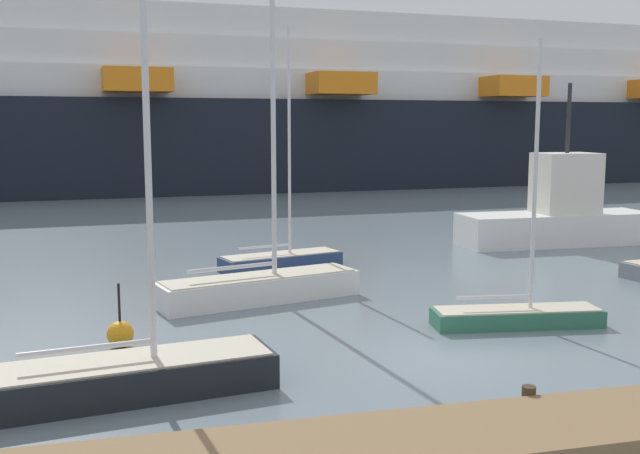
# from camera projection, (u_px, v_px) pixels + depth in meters

# --- Properties ---
(ground_plane) EXTENTS (600.00, 600.00, 0.00)m
(ground_plane) POSITION_uv_depth(u_px,v_px,m) (434.00, 357.00, 16.83)
(ground_plane) COLOR slate
(dock_pier) EXTENTS (27.89, 2.26, 0.74)m
(dock_pier) POSITION_uv_depth(u_px,v_px,m) (564.00, 436.00, 11.83)
(dock_pier) COLOR olive
(dock_pier) RESTS_ON ground_plane
(sailboat_0) EXTENTS (4.49, 1.64, 7.28)m
(sailboat_0) POSITION_uv_depth(u_px,v_px,m) (517.00, 312.00, 19.38)
(sailboat_0) COLOR #2D6B51
(sailboat_0) RESTS_ON ground_plane
(sailboat_3) EXTENTS (4.61, 2.37, 8.52)m
(sailboat_3) POSITION_uv_depth(u_px,v_px,m) (281.00, 258.00, 26.96)
(sailboat_3) COLOR navy
(sailboat_3) RESTS_ON ground_plane
(sailboat_5) EXTENTS (6.20, 2.93, 9.26)m
(sailboat_5) POSITION_uv_depth(u_px,v_px,m) (260.00, 284.00, 22.06)
(sailboat_5) COLOR white
(sailboat_5) RESTS_ON ground_plane
(sailboat_6) EXTENTS (5.67, 2.37, 9.86)m
(sailboat_6) POSITION_uv_depth(u_px,v_px,m) (132.00, 371.00, 14.42)
(sailboat_6) COLOR black
(sailboat_6) RESTS_ON ground_plane
(fishing_boat_1) EXTENTS (8.45, 2.50, 6.89)m
(fishing_boat_1) POSITION_uv_depth(u_px,v_px,m) (558.00, 215.00, 32.37)
(fishing_boat_1) COLOR white
(fishing_boat_1) RESTS_ON ground_plane
(channel_buoy_1) EXTENTS (0.63, 0.63, 1.53)m
(channel_buoy_1) POSITION_uv_depth(u_px,v_px,m) (120.00, 334.00, 17.54)
(channel_buoy_1) COLOR orange
(channel_buoy_1) RESTS_ON ground_plane
(cruise_ship) EXTENTS (127.64, 27.12, 20.14)m
(cruise_ship) POSITION_uv_depth(u_px,v_px,m) (216.00, 109.00, 62.18)
(cruise_ship) COLOR black
(cruise_ship) RESTS_ON ground_plane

